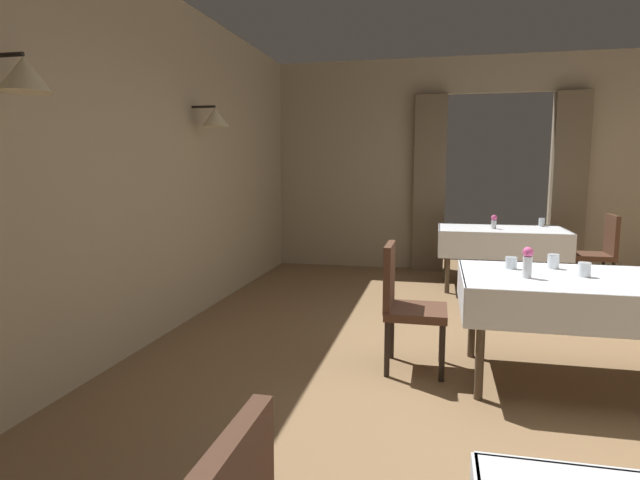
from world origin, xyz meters
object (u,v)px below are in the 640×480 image
object	(u,v)px
glass_far_b	(542,222)
dining_table_far	(501,236)
dining_table_mid	(579,289)
chair_far_right	(600,250)
glass_mid_b	(584,270)
chair_mid_left	(405,300)
flower_vase_far	(494,221)
glass_mid_c	(511,263)
flower_vase_mid	(528,261)
glass_mid_d	(553,261)

from	to	relation	value
glass_far_b	dining_table_far	bearing A→B (deg)	-151.04
dining_table_mid	chair_far_right	distance (m)	3.11
dining_table_far	glass_mid_b	distance (m)	2.92
glass_far_b	dining_table_mid	bearing A→B (deg)	-95.84
dining_table_mid	chair_mid_left	size ratio (longest dim) A/B	1.66
glass_mid_b	flower_vase_far	xyz separation A→B (m)	(-0.31, 2.80, 0.04)
flower_vase_far	glass_far_b	world-z (taller)	flower_vase_far
glass_mid_c	chair_mid_left	bearing A→B (deg)	-166.89
flower_vase_far	chair_mid_left	bearing A→B (deg)	-107.50
glass_mid_c	glass_mid_b	bearing A→B (deg)	-23.72
chair_mid_left	flower_vase_mid	xyz separation A→B (m)	(0.80, -0.14, 0.35)
chair_mid_left	glass_mid_b	bearing A→B (deg)	-1.00
dining_table_mid	glass_far_b	world-z (taller)	glass_far_b
dining_table_far	glass_mid_c	xyz separation A→B (m)	(-0.23, -2.71, 0.14)
dining_table_mid	flower_vase_mid	distance (m)	0.42
flower_vase_mid	glass_far_b	distance (m)	3.38
dining_table_mid	dining_table_far	world-z (taller)	same
flower_vase_mid	dining_table_mid	bearing A→B (deg)	16.75
chair_far_right	flower_vase_far	world-z (taller)	chair_far_right
glass_mid_c	flower_vase_far	size ratio (longest dim) A/B	0.52
glass_mid_b	glass_mid_d	size ratio (longest dim) A/B	0.93
glass_mid_b	glass_mid_c	bearing A→B (deg)	156.28
glass_mid_d	flower_vase_far	xyz separation A→B (m)	(-0.17, 2.53, 0.04)
chair_mid_left	glass_mid_b	distance (m)	1.22
glass_mid_c	glass_far_b	bearing A→B (deg)	76.14
chair_far_right	flower_vase_mid	bearing A→B (deg)	-112.86
chair_mid_left	glass_mid_d	bearing A→B (deg)	13.40
dining_table_mid	glass_mid_b	world-z (taller)	glass_mid_b
glass_mid_d	chair_far_right	bearing A→B (deg)	68.51
dining_table_far	chair_mid_left	xyz separation A→B (m)	(-0.97, -2.88, -0.14)
chair_far_right	glass_mid_d	world-z (taller)	chair_far_right
dining_table_far	flower_vase_far	world-z (taller)	flower_vase_far
flower_vase_mid	glass_mid_b	bearing A→B (deg)	17.54
dining_table_far	chair_mid_left	world-z (taller)	chair_mid_left
dining_table_far	glass_far_b	world-z (taller)	glass_far_b
flower_vase_mid	glass_mid_c	bearing A→B (deg)	100.93
glass_mid_b	flower_vase_mid	bearing A→B (deg)	-162.46
dining_table_mid	flower_vase_mid	world-z (taller)	flower_vase_mid
dining_table_far	glass_mid_d	world-z (taller)	glass_mid_d
glass_mid_b	glass_mid_c	size ratio (longest dim) A/B	1.13
chair_far_right	glass_far_b	size ratio (longest dim) A/B	8.87
flower_vase_mid	glass_mid_b	world-z (taller)	flower_vase_mid
flower_vase_far	glass_mid_c	bearing A→B (deg)	-92.90
chair_far_right	flower_vase_far	xyz separation A→B (m)	(-1.22, -0.15, 0.32)
glass_mid_d	glass_far_b	xyz separation A→B (m)	(0.44, 2.92, -0.00)
glass_mid_c	dining_table_far	bearing A→B (deg)	85.20
chair_far_right	glass_far_b	xyz separation A→B (m)	(-0.61, 0.24, 0.29)
flower_vase_mid	glass_mid_d	xyz separation A→B (m)	(0.24, 0.39, -0.06)
dining_table_far	chair_far_right	world-z (taller)	chair_far_right
chair_mid_left	glass_far_b	xyz separation A→B (m)	(1.48, 3.17, 0.29)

